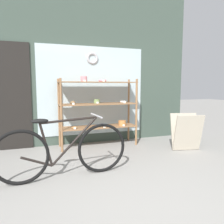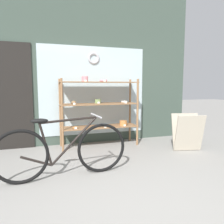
# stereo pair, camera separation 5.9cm
# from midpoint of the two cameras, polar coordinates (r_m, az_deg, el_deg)

# --- Properties ---
(ground_plane) EXTENTS (30.00, 30.00, 0.00)m
(ground_plane) POSITION_cam_midpoint_polar(r_m,az_deg,el_deg) (2.49, 6.53, -23.57)
(ground_plane) COLOR gray
(storefront_facade) EXTENTS (5.01, 0.13, 3.56)m
(storefront_facade) POSITION_cam_midpoint_polar(r_m,az_deg,el_deg) (4.83, -8.51, 12.30)
(storefront_facade) COLOR #3D4C42
(storefront_facade) RESTS_ON ground_plane
(display_case) EXTENTS (1.60, 0.45, 1.45)m
(display_case) POSITION_cam_midpoint_polar(r_m,az_deg,el_deg) (4.54, -3.79, 1.60)
(display_case) COLOR #8E6642
(display_case) RESTS_ON ground_plane
(bicycle) EXTENTS (1.81, 0.46, 0.85)m
(bicycle) POSITION_cam_midpoint_polar(r_m,az_deg,el_deg) (3.08, -13.07, -9.83)
(bicycle) COLOR black
(bicycle) RESTS_ON ground_plane
(sandwich_board) EXTENTS (0.61, 0.49, 0.71)m
(sandwich_board) POSITION_cam_midpoint_polar(r_m,az_deg,el_deg) (4.50, 18.50, -5.00)
(sandwich_board) COLOR #B2A893
(sandwich_board) RESTS_ON ground_plane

